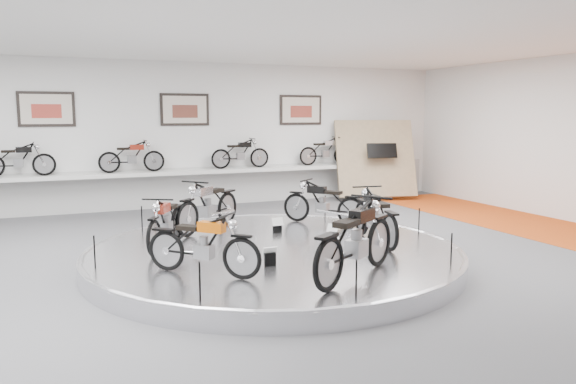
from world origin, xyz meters
name	(u,v)px	position (x,y,z in m)	size (l,w,h in m)	color
floor	(281,268)	(0.00, 0.00, 0.00)	(16.00, 16.00, 0.00)	#515154
ceiling	(280,23)	(0.00, 0.00, 4.00)	(16.00, 16.00, 0.00)	white
wall_back	(185,135)	(0.00, 7.00, 2.00)	(16.00, 16.00, 0.00)	white
orange_carpet_strip	(573,235)	(6.80, 0.00, 0.01)	(2.40, 12.60, 0.01)	#C15518
dado_band	(187,187)	(0.00, 6.98, 0.55)	(15.68, 0.04, 1.10)	#BCBCBA
display_platform	(274,256)	(0.00, 0.30, 0.15)	(6.40, 6.40, 0.30)	silver
platform_rim	(274,249)	(0.00, 0.30, 0.27)	(6.40, 6.40, 0.10)	#B2B2BA
shelf	(189,172)	(0.00, 6.70, 1.00)	(11.00, 0.55, 0.10)	silver
poster_left	(46,109)	(-3.50, 6.96, 2.70)	(1.35, 0.06, 0.88)	beige
poster_center	(185,110)	(0.00, 6.96, 2.70)	(1.35, 0.06, 0.88)	beige
poster_right	(301,110)	(3.50, 6.96, 2.70)	(1.35, 0.06, 0.88)	beige
display_panel	(376,158)	(5.60, 6.10, 1.25)	(2.40, 0.12, 2.40)	tan
shelf_bike_a	(18,162)	(-4.20, 6.70, 1.42)	(1.22, 0.42, 0.73)	black
shelf_bike_b	(132,159)	(-1.50, 6.70, 1.42)	(1.22, 0.42, 0.73)	maroon
shelf_bike_c	(240,155)	(1.50, 6.70, 1.42)	(1.22, 0.42, 0.73)	black
shelf_bike_d	(325,153)	(4.20, 6.70, 1.42)	(1.22, 0.42, 0.73)	#B8B7BD
bike_a	(323,202)	(1.69, 1.81, 0.76)	(1.57, 0.55, 0.92)	black
bike_b	(208,205)	(-0.67, 2.13, 0.81)	(1.74, 0.62, 1.03)	#B8B7BD
bike_c	(166,221)	(-1.71, 1.02, 0.75)	(1.55, 0.55, 0.91)	maroon
bike_d	(203,244)	(-1.55, -0.87, 0.75)	(1.54, 0.54, 0.91)	#C15207
bike_e	(356,239)	(0.37, -1.85, 0.86)	(1.89, 0.67, 1.11)	black
bike_f	(375,216)	(1.79, -0.06, 0.79)	(1.66, 0.58, 0.97)	black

